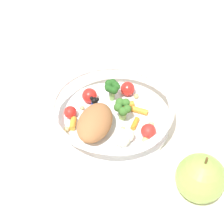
# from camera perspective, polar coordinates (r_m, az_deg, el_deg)

# --- Properties ---
(ground_plane) EXTENTS (2.40, 2.40, 0.00)m
(ground_plane) POSITION_cam_1_polar(r_m,az_deg,el_deg) (0.63, -0.22, -3.15)
(ground_plane) COLOR silver
(food_container) EXTENTS (0.23, 0.23, 0.06)m
(food_container) POSITION_cam_1_polar(r_m,az_deg,el_deg) (0.62, -0.40, -0.33)
(food_container) COLOR white
(food_container) RESTS_ON ground_plane
(loose_apple) EXTENTS (0.08, 0.08, 0.09)m
(loose_apple) POSITION_cam_1_polar(r_m,az_deg,el_deg) (0.53, 15.09, -10.99)
(loose_apple) COLOR #8CB74C
(loose_apple) RESTS_ON ground_plane
(folded_napkin) EXTENTS (0.16, 0.15, 0.01)m
(folded_napkin) POSITION_cam_1_polar(r_m,az_deg,el_deg) (0.77, -14.45, 6.24)
(folded_napkin) COLOR white
(folded_napkin) RESTS_ON ground_plane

